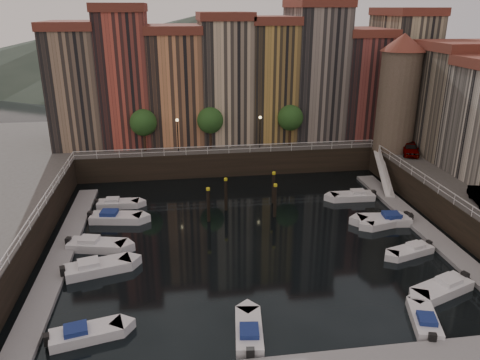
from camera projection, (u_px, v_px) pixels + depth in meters
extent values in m
plane|color=black|center=(250.00, 236.00, 42.48)|extent=(200.00, 200.00, 0.00)
cube|color=black|center=(221.00, 143.00, 66.09)|extent=(80.00, 20.00, 3.00)
cube|color=gray|center=(62.00, 252.00, 39.33)|extent=(2.00, 28.00, 0.35)
cube|color=gray|center=(423.00, 228.00, 43.64)|extent=(2.00, 28.00, 0.35)
cone|color=#2D382D|center=(90.00, 52.00, 138.18)|extent=(80.00, 80.00, 14.00)
cone|color=#2D382D|center=(208.00, 44.00, 142.14)|extent=(100.00, 100.00, 18.00)
cone|color=#2D382D|center=(319.00, 53.00, 147.83)|extent=(70.00, 70.00, 12.00)
cube|color=#8E735A|center=(79.00, 88.00, 58.43)|extent=(6.00, 10.00, 14.00)
cube|color=brown|center=(71.00, 25.00, 55.83)|extent=(6.30, 10.30, 1.00)
cube|color=#B44838|center=(126.00, 79.00, 58.87)|extent=(5.80, 10.00, 16.00)
cube|color=brown|center=(120.00, 7.00, 55.92)|extent=(6.10, 10.30, 1.00)
cube|color=tan|center=(176.00, 88.00, 60.12)|extent=(6.50, 10.00, 13.50)
cube|color=brown|center=(173.00, 29.00, 57.60)|extent=(6.80, 10.30, 1.00)
cube|color=beige|center=(225.00, 81.00, 60.70)|extent=(6.20, 10.00, 15.00)
cube|color=brown|center=(224.00, 16.00, 57.93)|extent=(6.50, 10.30, 1.00)
cube|color=#B68C42|center=(269.00, 82.00, 61.57)|extent=(5.60, 10.00, 14.50)
cube|color=brown|center=(270.00, 20.00, 58.88)|extent=(5.90, 10.30, 1.00)
cube|color=gray|center=(314.00, 74.00, 62.02)|extent=(6.40, 10.00, 16.50)
cube|color=brown|center=(317.00, 3.00, 58.99)|extent=(6.70, 10.30, 1.00)
cube|color=brown|center=(357.00, 86.00, 63.46)|extent=(6.00, 10.00, 13.00)
cube|color=brown|center=(362.00, 32.00, 61.03)|extent=(6.30, 10.30, 1.00)
cube|color=tan|center=(399.00, 76.00, 63.81)|extent=(5.90, 10.00, 15.50)
cube|color=brown|center=(407.00, 11.00, 60.95)|extent=(6.20, 10.30, 1.00)
cube|color=#786D5B|center=(460.00, 104.00, 54.02)|extent=(9.00, 8.00, 12.00)
cube|color=brown|center=(470.00, 46.00, 51.76)|extent=(9.30, 8.30, 1.00)
cylinder|color=#6B5B4C|center=(397.00, 102.00, 55.47)|extent=(4.60, 4.60, 12.00)
cone|color=brown|center=(404.00, 42.00, 53.11)|extent=(5.20, 5.20, 2.00)
cylinder|color=black|center=(145.00, 142.00, 56.59)|extent=(0.30, 0.30, 2.40)
sphere|color=#1E4719|center=(143.00, 123.00, 55.75)|extent=(3.20, 3.20, 3.20)
cylinder|color=black|center=(211.00, 139.00, 57.65)|extent=(0.30, 0.30, 2.40)
sphere|color=#1E4719|center=(210.00, 120.00, 56.82)|extent=(3.20, 3.20, 3.20)
cylinder|color=black|center=(290.00, 136.00, 58.98)|extent=(0.30, 0.30, 2.40)
sphere|color=#1E4719|center=(290.00, 118.00, 58.15)|extent=(3.20, 3.20, 3.20)
cylinder|color=black|center=(178.00, 136.00, 55.91)|extent=(0.12, 0.12, 4.00)
sphere|color=#FFD88C|center=(177.00, 120.00, 55.22)|extent=(0.36, 0.36, 0.36)
cylinder|color=black|center=(260.00, 133.00, 57.24)|extent=(0.12, 0.12, 4.00)
sphere|color=#FFD88C|center=(260.00, 117.00, 56.55)|extent=(0.36, 0.36, 0.36)
cube|color=white|center=(229.00, 146.00, 55.96)|extent=(36.00, 0.08, 0.08)
cube|color=white|center=(229.00, 149.00, 56.12)|extent=(36.00, 0.06, 0.06)
cube|color=white|center=(447.00, 189.00, 42.57)|extent=(0.08, 34.00, 0.08)
cube|color=white|center=(446.00, 194.00, 42.73)|extent=(0.06, 34.00, 0.06)
cube|color=white|center=(33.00, 212.00, 37.78)|extent=(0.08, 34.00, 0.08)
cube|color=white|center=(34.00, 217.00, 37.94)|extent=(0.06, 34.00, 0.06)
cube|color=white|center=(384.00, 173.00, 53.43)|extent=(2.78, 8.26, 2.81)
cube|color=white|center=(384.00, 169.00, 53.25)|extent=(1.93, 8.32, 3.65)
cylinder|color=black|center=(208.00, 207.00, 44.89)|extent=(0.32, 0.32, 3.60)
cylinder|color=gold|center=(208.00, 189.00, 44.25)|extent=(0.36, 0.36, 0.25)
cylinder|color=black|center=(226.00, 196.00, 47.39)|extent=(0.32, 0.32, 3.60)
cylinder|color=gold|center=(226.00, 179.00, 46.75)|extent=(0.36, 0.36, 0.25)
cylinder|color=black|center=(275.00, 203.00, 45.85)|extent=(0.32, 0.32, 3.60)
cylinder|color=gold|center=(275.00, 185.00, 45.21)|extent=(0.36, 0.36, 0.25)
cylinder|color=black|center=(273.00, 190.00, 49.14)|extent=(0.32, 0.32, 3.60)
cylinder|color=gold|center=(274.00, 173.00, 48.49)|extent=(0.36, 0.36, 0.25)
cube|color=silver|center=(87.00, 334.00, 29.25)|extent=(4.68, 2.63, 0.75)
cube|color=navy|center=(76.00, 330.00, 28.89)|extent=(1.63, 1.48, 0.50)
cube|color=black|center=(47.00, 340.00, 28.39)|extent=(0.45, 0.57, 0.70)
cube|color=silver|center=(98.00, 268.00, 36.60)|extent=(5.28, 3.12, 0.84)
cube|color=silver|center=(89.00, 264.00, 36.18)|extent=(1.87, 1.71, 0.56)
cube|color=black|center=(63.00, 272.00, 35.56)|extent=(0.53, 0.65, 0.79)
cube|color=silver|center=(97.00, 246.00, 40.03)|extent=(5.11, 2.89, 0.82)
cube|color=silver|center=(89.00, 240.00, 39.91)|extent=(1.79, 1.62, 0.55)
cube|color=black|center=(68.00, 242.00, 40.13)|extent=(0.50, 0.62, 0.77)
cube|color=silver|center=(116.00, 218.00, 45.25)|extent=(5.08, 2.62, 0.83)
cube|color=navy|center=(109.00, 214.00, 45.09)|extent=(1.73, 1.55, 0.55)
cube|color=black|center=(90.00, 215.00, 45.20)|extent=(0.47, 0.60, 0.77)
cube|color=silver|center=(118.00, 204.00, 48.63)|extent=(4.29, 1.88, 0.71)
cube|color=silver|center=(112.00, 200.00, 48.44)|extent=(1.40, 1.23, 0.48)
cube|color=black|center=(97.00, 203.00, 48.39)|extent=(0.36, 0.50, 0.67)
cube|color=silver|center=(442.00, 289.00, 33.86)|extent=(5.10, 3.43, 0.81)
cube|color=silver|center=(449.00, 281.00, 33.99)|extent=(1.88, 1.76, 0.54)
cube|color=black|center=(465.00, 277.00, 34.91)|extent=(0.55, 0.64, 0.76)
cube|color=silver|center=(410.00, 251.00, 39.22)|extent=(4.24, 2.61, 0.68)
cube|color=silver|center=(416.00, 246.00, 39.29)|extent=(1.52, 1.40, 0.45)
cube|color=black|center=(429.00, 244.00, 39.95)|extent=(0.43, 0.52, 0.63)
cube|color=silver|center=(384.00, 220.00, 44.77)|extent=(5.05, 2.41, 0.83)
cube|color=navy|center=(391.00, 216.00, 44.62)|extent=(1.69, 1.49, 0.55)
cube|color=black|center=(410.00, 217.00, 44.75)|extent=(0.45, 0.59, 0.77)
cube|color=silver|center=(386.00, 222.00, 44.53)|extent=(4.85, 2.84, 0.78)
cube|color=navy|center=(392.00, 216.00, 44.59)|extent=(1.71, 1.56, 0.52)
cube|color=black|center=(407.00, 215.00, 45.29)|extent=(0.48, 0.59, 0.72)
cube|color=silver|center=(352.00, 197.00, 50.45)|extent=(4.61, 1.91, 0.78)
cube|color=silver|center=(358.00, 192.00, 50.35)|extent=(1.49, 1.29, 0.52)
cube|color=black|center=(374.00, 194.00, 50.60)|extent=(0.38, 0.53, 0.72)
cube|color=silver|center=(249.00, 332.00, 29.49)|extent=(2.19, 4.50, 0.74)
cube|color=navy|center=(249.00, 332.00, 28.78)|extent=(1.34, 1.51, 0.49)
cube|color=black|center=(250.00, 353.00, 27.28)|extent=(0.53, 0.40, 0.69)
cube|color=silver|center=(424.00, 320.00, 30.64)|extent=(2.64, 4.35, 0.69)
cube|color=navy|center=(427.00, 320.00, 29.98)|extent=(1.43, 1.55, 0.46)
cube|color=black|center=(432.00, 338.00, 28.58)|extent=(0.53, 0.44, 0.65)
imported|color=gray|center=(410.00, 149.00, 55.35)|extent=(3.11, 4.68, 1.48)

